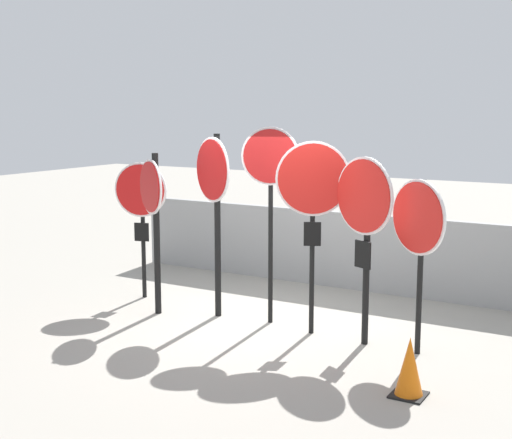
{
  "coord_description": "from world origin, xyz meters",
  "views": [
    {
      "loc": [
        4.53,
        -7.99,
        2.88
      ],
      "look_at": [
        -0.1,
        0.0,
        1.42
      ],
      "focal_mm": 50.0,
      "sensor_mm": 36.0,
      "label": 1
    }
  ],
  "objects_px": {
    "stop_sign_1": "(153,207)",
    "stop_sign_5": "(364,214)",
    "stop_sign_3": "(270,177)",
    "stop_sign_6": "(418,228)",
    "traffic_cone_0": "(409,367)",
    "stop_sign_2": "(214,190)",
    "stop_sign_4": "(313,192)",
    "stop_sign_0": "(141,200)"
  },
  "relations": [
    {
      "from": "stop_sign_5",
      "to": "stop_sign_2",
      "type": "bearing_deg",
      "value": -158.1
    },
    {
      "from": "stop_sign_3",
      "to": "traffic_cone_0",
      "type": "xyz_separation_m",
      "value": [
        2.4,
        -1.43,
        -1.67
      ]
    },
    {
      "from": "stop_sign_2",
      "to": "stop_sign_0",
      "type": "bearing_deg",
      "value": -161.95
    },
    {
      "from": "stop_sign_1",
      "to": "stop_sign_5",
      "type": "relative_size",
      "value": 0.98
    },
    {
      "from": "stop_sign_0",
      "to": "stop_sign_1",
      "type": "xyz_separation_m",
      "value": [
        0.68,
        -0.57,
        0.02
      ]
    },
    {
      "from": "stop_sign_5",
      "to": "traffic_cone_0",
      "type": "distance_m",
      "value": 2.06
    },
    {
      "from": "stop_sign_5",
      "to": "stop_sign_6",
      "type": "xyz_separation_m",
      "value": [
        0.66,
        -0.01,
        -0.11
      ]
    },
    {
      "from": "stop_sign_3",
      "to": "stop_sign_6",
      "type": "bearing_deg",
      "value": -25.23
    },
    {
      "from": "stop_sign_5",
      "to": "traffic_cone_0",
      "type": "height_order",
      "value": "stop_sign_5"
    },
    {
      "from": "stop_sign_0",
      "to": "stop_sign_1",
      "type": "relative_size",
      "value": 0.92
    },
    {
      "from": "stop_sign_3",
      "to": "stop_sign_6",
      "type": "relative_size",
      "value": 1.27
    },
    {
      "from": "stop_sign_0",
      "to": "stop_sign_3",
      "type": "xyz_separation_m",
      "value": [
        2.29,
        -0.16,
        0.47
      ]
    },
    {
      "from": "stop_sign_0",
      "to": "stop_sign_5",
      "type": "bearing_deg",
      "value": -22.04
    },
    {
      "from": "stop_sign_2",
      "to": "stop_sign_6",
      "type": "xyz_separation_m",
      "value": [
        2.87,
        -0.11,
        -0.26
      ]
    },
    {
      "from": "stop_sign_0",
      "to": "stop_sign_6",
      "type": "bearing_deg",
      "value": -21.35
    },
    {
      "from": "stop_sign_3",
      "to": "stop_sign_1",
      "type": "bearing_deg",
      "value": 174.85
    },
    {
      "from": "stop_sign_2",
      "to": "traffic_cone_0",
      "type": "distance_m",
      "value": 3.77
    },
    {
      "from": "stop_sign_0",
      "to": "stop_sign_2",
      "type": "relative_size",
      "value": 0.82
    },
    {
      "from": "stop_sign_0",
      "to": "stop_sign_2",
      "type": "xyz_separation_m",
      "value": [
        1.48,
        -0.25,
        0.27
      ]
    },
    {
      "from": "stop_sign_3",
      "to": "stop_sign_0",
      "type": "bearing_deg",
      "value": 156.66
    },
    {
      "from": "stop_sign_1",
      "to": "traffic_cone_0",
      "type": "distance_m",
      "value": 4.32
    },
    {
      "from": "stop_sign_3",
      "to": "traffic_cone_0",
      "type": "height_order",
      "value": "stop_sign_3"
    },
    {
      "from": "stop_sign_1",
      "to": "stop_sign_4",
      "type": "relative_size",
      "value": 0.91
    },
    {
      "from": "stop_sign_0",
      "to": "traffic_cone_0",
      "type": "distance_m",
      "value": 5.09
    },
    {
      "from": "stop_sign_0",
      "to": "stop_sign_3",
      "type": "bearing_deg",
      "value": -20.45
    },
    {
      "from": "stop_sign_2",
      "to": "stop_sign_4",
      "type": "height_order",
      "value": "stop_sign_2"
    },
    {
      "from": "stop_sign_2",
      "to": "stop_sign_4",
      "type": "relative_size",
      "value": 1.02
    },
    {
      "from": "stop_sign_6",
      "to": "traffic_cone_0",
      "type": "xyz_separation_m",
      "value": [
        0.34,
        -1.22,
        -1.2
      ]
    },
    {
      "from": "stop_sign_4",
      "to": "stop_sign_6",
      "type": "bearing_deg",
      "value": -28.73
    },
    {
      "from": "stop_sign_4",
      "to": "stop_sign_5",
      "type": "distance_m",
      "value": 0.74
    },
    {
      "from": "stop_sign_0",
      "to": "stop_sign_3",
      "type": "relative_size",
      "value": 0.79
    },
    {
      "from": "stop_sign_6",
      "to": "traffic_cone_0",
      "type": "relative_size",
      "value": 3.37
    },
    {
      "from": "stop_sign_5",
      "to": "stop_sign_0",
      "type": "bearing_deg",
      "value": -160.98
    },
    {
      "from": "stop_sign_0",
      "to": "stop_sign_3",
      "type": "height_order",
      "value": "stop_sign_3"
    },
    {
      "from": "stop_sign_4",
      "to": "traffic_cone_0",
      "type": "relative_size",
      "value": 4.02
    },
    {
      "from": "stop_sign_4",
      "to": "stop_sign_6",
      "type": "height_order",
      "value": "stop_sign_4"
    },
    {
      "from": "traffic_cone_0",
      "to": "stop_sign_3",
      "type": "bearing_deg",
      "value": 149.09
    },
    {
      "from": "stop_sign_1",
      "to": "stop_sign_5",
      "type": "xyz_separation_m",
      "value": [
        3.01,
        0.21,
        0.1
      ]
    },
    {
      "from": "stop_sign_2",
      "to": "traffic_cone_0",
      "type": "bearing_deg",
      "value": 5.18
    },
    {
      "from": "stop_sign_5",
      "to": "stop_sign_3",
      "type": "bearing_deg",
      "value": -163.56
    },
    {
      "from": "stop_sign_3",
      "to": "traffic_cone_0",
      "type": "distance_m",
      "value": 3.25
    },
    {
      "from": "traffic_cone_0",
      "to": "stop_sign_6",
      "type": "bearing_deg",
      "value": 105.4
    }
  ]
}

